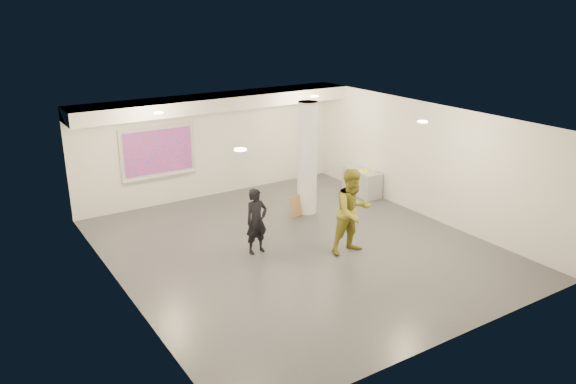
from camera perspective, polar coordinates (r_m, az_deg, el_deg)
floor at (r=13.07m, az=0.95°, el=-5.67°), size 8.00×9.00×0.01m
ceiling at (r=12.13m, az=1.03°, el=7.33°), size 8.00×9.00×0.01m
wall_back at (r=16.31m, az=-7.82°, el=4.76°), size 8.00×0.01×3.00m
wall_front at (r=9.38m, az=16.49°, el=-6.72°), size 8.00×0.01×3.00m
wall_left at (r=10.95m, az=-16.75°, el=-2.98°), size 0.01×9.00×3.00m
wall_right at (r=15.02m, az=13.83°, el=3.15°), size 0.01×9.00×3.00m
soffit_band at (r=15.55m, az=-7.16°, el=9.07°), size 8.00×1.10×0.36m
downlight_nw at (r=13.37m, az=-13.02°, el=7.84°), size 0.22×0.22×0.02m
downlight_ne at (r=15.39m, az=2.72°, el=9.70°), size 0.22×0.22×0.02m
downlight_sw at (r=9.78m, az=-4.87°, el=4.32°), size 0.22×0.22×0.02m
downlight_se at (r=12.40m, az=13.52°, el=6.97°), size 0.22×0.22×0.02m
column at (r=14.75m, az=1.98°, el=3.42°), size 0.52×0.52×3.00m
projection_screen at (r=15.68m, az=-13.05°, el=3.97°), size 2.10×0.13×1.42m
credenza at (r=16.65m, az=7.52°, el=1.02°), size 0.60×1.30×0.74m
papers_stack at (r=16.43m, az=7.82°, el=2.15°), size 0.25×0.31×0.02m
postit_pad at (r=16.45m, az=7.84°, el=2.20°), size 0.29×0.35×0.03m
cardboard_back at (r=14.94m, az=1.20°, el=-1.35°), size 0.50×0.22×0.53m
cardboard_front at (r=14.86m, az=0.94°, el=-1.41°), size 0.52×0.28×0.56m
woman at (r=12.58m, az=-3.22°, el=-2.97°), size 0.58×0.40×1.51m
man at (r=12.58m, az=6.59°, el=-1.97°), size 0.96×0.75×1.96m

